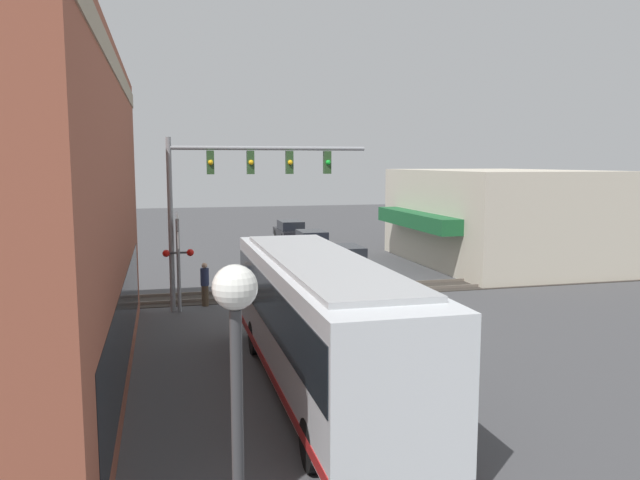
{
  "coord_description": "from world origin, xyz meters",
  "views": [
    {
      "loc": [
        -20.32,
        6.51,
        5.74
      ],
      "look_at": [
        4.26,
        0.29,
        2.56
      ],
      "focal_mm": 35.0,
      "sensor_mm": 36.0,
      "label": 1
    }
  ],
  "objects_px": {
    "city_bus": "(320,319)",
    "parked_car_white": "(345,260)",
    "pedestrian_at_crossing": "(205,284)",
    "crossing_signal": "(178,253)",
    "streetlamp": "(238,458)",
    "parked_car_blue": "(311,242)",
    "parked_car_black": "(290,231)"
  },
  "relations": [
    {
      "from": "crossing_signal",
      "to": "streetlamp",
      "type": "bearing_deg",
      "value": -179.62
    },
    {
      "from": "crossing_signal",
      "to": "parked_car_black",
      "type": "distance_m",
      "value": 22.63
    },
    {
      "from": "parked_car_white",
      "to": "pedestrian_at_crossing",
      "type": "xyz_separation_m",
      "value": [
        -5.9,
        7.57,
        0.24
      ]
    },
    {
      "from": "city_bus",
      "to": "parked_car_blue",
      "type": "xyz_separation_m",
      "value": [
        23.63,
        -5.4,
        -1.22
      ]
    },
    {
      "from": "pedestrian_at_crossing",
      "to": "streetlamp",
      "type": "bearing_deg",
      "value": 177.3
    },
    {
      "from": "parked_car_blue",
      "to": "city_bus",
      "type": "bearing_deg",
      "value": 167.13
    },
    {
      "from": "streetlamp",
      "to": "parked_car_blue",
      "type": "height_order",
      "value": "streetlamp"
    },
    {
      "from": "city_bus",
      "to": "streetlamp",
      "type": "height_order",
      "value": "streetlamp"
    },
    {
      "from": "crossing_signal",
      "to": "parked_car_blue",
      "type": "height_order",
      "value": "crossing_signal"
    },
    {
      "from": "pedestrian_at_crossing",
      "to": "parked_car_blue",
      "type": "bearing_deg",
      "value": -29.5
    },
    {
      "from": "streetlamp",
      "to": "parked_car_white",
      "type": "bearing_deg",
      "value": -18.74
    },
    {
      "from": "crossing_signal",
      "to": "parked_car_blue",
      "type": "bearing_deg",
      "value": -31.3
    },
    {
      "from": "city_bus",
      "to": "crossing_signal",
      "type": "xyz_separation_m",
      "value": [
        9.5,
        3.19,
        0.42
      ]
    },
    {
      "from": "parked_car_black",
      "to": "parked_car_white",
      "type": "bearing_deg",
      "value": 180.0
    },
    {
      "from": "parked_car_blue",
      "to": "parked_car_black",
      "type": "distance_m",
      "value": 6.74
    },
    {
      "from": "parked_car_white",
      "to": "parked_car_blue",
      "type": "bearing_deg",
      "value": 0.0
    },
    {
      "from": "crossing_signal",
      "to": "pedestrian_at_crossing",
      "type": "relative_size",
      "value": 2.16
    },
    {
      "from": "crossing_signal",
      "to": "pedestrian_at_crossing",
      "type": "bearing_deg",
      "value": -53.78
    },
    {
      "from": "city_bus",
      "to": "streetlamp",
      "type": "xyz_separation_m",
      "value": [
        -8.81,
        3.07,
        0.98
      ]
    },
    {
      "from": "city_bus",
      "to": "streetlamp",
      "type": "distance_m",
      "value": 9.38
    },
    {
      "from": "city_bus",
      "to": "parked_car_white",
      "type": "height_order",
      "value": "city_bus"
    },
    {
      "from": "crossing_signal",
      "to": "pedestrian_at_crossing",
      "type": "xyz_separation_m",
      "value": [
        0.75,
        -1.02,
        -1.4
      ]
    },
    {
      "from": "crossing_signal",
      "to": "parked_car_white",
      "type": "height_order",
      "value": "crossing_signal"
    },
    {
      "from": "pedestrian_at_crossing",
      "to": "city_bus",
      "type": "bearing_deg",
      "value": -168.04
    },
    {
      "from": "parked_car_white",
      "to": "parked_car_blue",
      "type": "distance_m",
      "value": 7.48
    },
    {
      "from": "city_bus",
      "to": "parked_car_white",
      "type": "xyz_separation_m",
      "value": [
        16.15,
        -5.4,
        -1.22
      ]
    },
    {
      "from": "parked_car_white",
      "to": "parked_car_blue",
      "type": "xyz_separation_m",
      "value": [
        7.48,
        0.0,
        -0.0
      ]
    },
    {
      "from": "city_bus",
      "to": "parked_car_blue",
      "type": "height_order",
      "value": "city_bus"
    },
    {
      "from": "parked_car_white",
      "to": "parked_car_black",
      "type": "height_order",
      "value": "parked_car_black"
    },
    {
      "from": "city_bus",
      "to": "parked_car_blue",
      "type": "relative_size",
      "value": 2.63
    },
    {
      "from": "parked_car_white",
      "to": "pedestrian_at_crossing",
      "type": "relative_size",
      "value": 2.49
    },
    {
      "from": "city_bus",
      "to": "pedestrian_at_crossing",
      "type": "relative_size",
      "value": 6.45
    }
  ]
}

